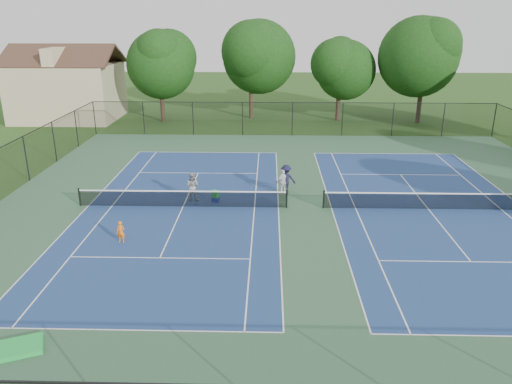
{
  "coord_description": "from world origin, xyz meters",
  "views": [
    {
      "loc": [
        -2.09,
        -26.57,
        10.47
      ],
      "look_at": [
        -2.77,
        -1.0,
        1.3
      ],
      "focal_mm": 35.0,
      "sensor_mm": 36.0,
      "label": 1
    }
  ],
  "objects_px": {
    "ball_crate": "(216,200)",
    "tree_back_b": "(251,54)",
    "tree_back_c": "(340,66)",
    "instructor": "(192,186)",
    "tree_back_a": "(160,61)",
    "bystander_a": "(283,182)",
    "bystander_b": "(286,179)",
    "clapboard_house": "(67,89)",
    "ball_hopper": "(215,194)",
    "tree_back_d": "(425,53)",
    "child_player": "(121,232)"
  },
  "relations": [
    {
      "from": "ball_hopper",
      "to": "instructor",
      "type": "bearing_deg",
      "value": 167.89
    },
    {
      "from": "ball_crate",
      "to": "bystander_a",
      "type": "bearing_deg",
      "value": 19.87
    },
    {
      "from": "ball_crate",
      "to": "tree_back_b",
      "type": "bearing_deg",
      "value": 87.27
    },
    {
      "from": "instructor",
      "to": "bystander_b",
      "type": "relative_size",
      "value": 0.95
    },
    {
      "from": "instructor",
      "to": "clapboard_house",
      "type": "bearing_deg",
      "value": -42.09
    },
    {
      "from": "clapboard_house",
      "to": "child_player",
      "type": "height_order",
      "value": "clapboard_house"
    },
    {
      "from": "clapboard_house",
      "to": "instructor",
      "type": "bearing_deg",
      "value": -55.52
    },
    {
      "from": "child_player",
      "to": "ball_hopper",
      "type": "xyz_separation_m",
      "value": [
        4.01,
        5.58,
        -0.03
      ]
    },
    {
      "from": "bystander_b",
      "to": "ball_hopper",
      "type": "distance_m",
      "value": 4.51
    },
    {
      "from": "tree_back_c",
      "to": "instructor",
      "type": "bearing_deg",
      "value": -115.91
    },
    {
      "from": "tree_back_d",
      "to": "instructor",
      "type": "distance_m",
      "value": 30.71
    },
    {
      "from": "bystander_a",
      "to": "bystander_b",
      "type": "height_order",
      "value": "bystander_b"
    },
    {
      "from": "instructor",
      "to": "ball_crate",
      "type": "bearing_deg",
      "value": -178.68
    },
    {
      "from": "tree_back_b",
      "to": "ball_crate",
      "type": "bearing_deg",
      "value": -92.73
    },
    {
      "from": "ball_crate",
      "to": "ball_hopper",
      "type": "height_order",
      "value": "ball_hopper"
    },
    {
      "from": "tree_back_c",
      "to": "bystander_a",
      "type": "relative_size",
      "value": 5.27
    },
    {
      "from": "tree_back_c",
      "to": "ball_hopper",
      "type": "xyz_separation_m",
      "value": [
        -10.2,
        -24.18,
        -4.97
      ]
    },
    {
      "from": "bystander_b",
      "to": "clapboard_house",
      "type": "bearing_deg",
      "value": -45.95
    },
    {
      "from": "tree_back_c",
      "to": "bystander_a",
      "type": "distance_m",
      "value": 24.03
    },
    {
      "from": "tree_back_d",
      "to": "bystander_b",
      "type": "height_order",
      "value": "tree_back_d"
    },
    {
      "from": "bystander_b",
      "to": "ball_hopper",
      "type": "relative_size",
      "value": 4.25
    },
    {
      "from": "tree_back_d",
      "to": "clapboard_house",
      "type": "height_order",
      "value": "tree_back_d"
    },
    {
      "from": "clapboard_house",
      "to": "bystander_a",
      "type": "xyz_separation_m",
      "value": [
        21.78,
        -22.74,
        -2.3
      ]
    },
    {
      "from": "tree_back_c",
      "to": "clapboard_house",
      "type": "xyz_separation_m",
      "value": [
        -28.0,
        -0.0,
        -2.39
      ]
    },
    {
      "from": "tree_back_b",
      "to": "bystander_a",
      "type": "relative_size",
      "value": 6.3
    },
    {
      "from": "tree_back_c",
      "to": "ball_crate",
      "type": "height_order",
      "value": "tree_back_c"
    },
    {
      "from": "tree_back_a",
      "to": "instructor",
      "type": "xyz_separation_m",
      "value": [
        6.4,
        -22.88,
        -5.17
      ]
    },
    {
      "from": "tree_back_b",
      "to": "ball_crate",
      "type": "height_order",
      "value": "tree_back_b"
    },
    {
      "from": "tree_back_c",
      "to": "bystander_b",
      "type": "relative_size",
      "value": 4.61
    },
    {
      "from": "tree_back_d",
      "to": "child_player",
      "type": "xyz_separation_m",
      "value": [
        -22.21,
        -28.75,
        -6.28
      ]
    },
    {
      "from": "instructor",
      "to": "child_player",
      "type": "bearing_deg",
      "value": 79.48
    },
    {
      "from": "tree_back_a",
      "to": "ball_crate",
      "type": "distance_m",
      "value": 25.15
    },
    {
      "from": "clapboard_house",
      "to": "bystander_a",
      "type": "height_order",
      "value": "clapboard_house"
    },
    {
      "from": "child_player",
      "to": "instructor",
      "type": "xyz_separation_m",
      "value": [
        2.61,
        5.88,
        0.33
      ]
    },
    {
      "from": "tree_back_a",
      "to": "bystander_a",
      "type": "distance_m",
      "value": 25.28
    },
    {
      "from": "tree_back_c",
      "to": "tree_back_d",
      "type": "distance_m",
      "value": 8.17
    },
    {
      "from": "tree_back_d",
      "to": "ball_crate",
      "type": "height_order",
      "value": "tree_back_d"
    },
    {
      "from": "tree_back_d",
      "to": "instructor",
      "type": "xyz_separation_m",
      "value": [
        -19.6,
        -22.88,
        -5.96
      ]
    },
    {
      "from": "instructor",
      "to": "bystander_a",
      "type": "bearing_deg",
      "value": -154.62
    },
    {
      "from": "child_player",
      "to": "tree_back_c",
      "type": "bearing_deg",
      "value": 67.72
    },
    {
      "from": "bystander_a",
      "to": "tree_back_c",
      "type": "bearing_deg",
      "value": -141.42
    },
    {
      "from": "clapboard_house",
      "to": "bystander_b",
      "type": "xyz_separation_m",
      "value": [
        21.97,
        -22.52,
        -2.18
      ]
    },
    {
      "from": "clapboard_house",
      "to": "bystander_a",
      "type": "distance_m",
      "value": 31.57
    },
    {
      "from": "tree_back_b",
      "to": "tree_back_d",
      "type": "bearing_deg",
      "value": -6.71
    },
    {
      "from": "tree_back_c",
      "to": "clapboard_house",
      "type": "distance_m",
      "value": 28.1
    },
    {
      "from": "tree_back_d",
      "to": "bystander_b",
      "type": "bearing_deg",
      "value": -123.1
    },
    {
      "from": "child_player",
      "to": "instructor",
      "type": "bearing_deg",
      "value": 69.3
    },
    {
      "from": "ball_crate",
      "to": "bystander_b",
      "type": "bearing_deg",
      "value": 21.65
    },
    {
      "from": "tree_back_c",
      "to": "tree_back_d",
      "type": "xyz_separation_m",
      "value": [
        8.0,
        -1.0,
        1.34
      ]
    },
    {
      "from": "instructor",
      "to": "ball_hopper",
      "type": "relative_size",
      "value": 4.05
    }
  ]
}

